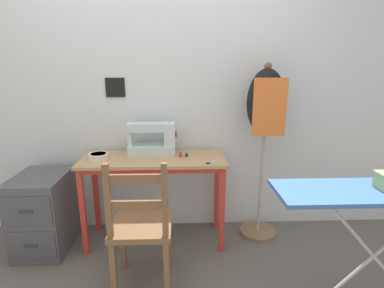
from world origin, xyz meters
The scene contains 12 objects.
ground_plane centered at (0.00, 0.00, 0.00)m, with size 14.00×14.00×0.00m, color #5B5651.
wall_back centered at (0.00, 0.52, 1.28)m, with size 10.00×0.06×2.55m.
sewing_table centered at (0.00, 0.21, 0.65)m, with size 1.18×0.45×0.75m.
sewing_machine centered at (0.00, 0.34, 0.88)m, with size 0.41×0.16×0.29m.
fabric_bowl centered at (-0.44, 0.22, 0.78)m, with size 0.16×0.16×0.04m.
scissors centered at (0.46, 0.08, 0.76)m, with size 0.12×0.12×0.01m.
thread_spool_near_machine centered at (0.22, 0.23, 0.77)m, with size 0.03×0.03×0.04m.
thread_spool_mid_table centered at (0.27, 0.24, 0.77)m, with size 0.03×0.03×0.03m.
wooden_chair centered at (-0.04, -0.34, 0.45)m, with size 0.40×0.38×0.94m.
filing_cabinet centered at (-0.90, 0.15, 0.32)m, with size 0.39×0.53×0.64m.
dress_form centered at (0.92, 0.29, 1.10)m, with size 0.32×0.32×1.51m.
ironing_board centered at (1.36, -0.63, 0.78)m, with size 1.22×0.35×0.84m.
Camera 1 is at (0.23, -2.12, 1.50)m, focal length 28.00 mm.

